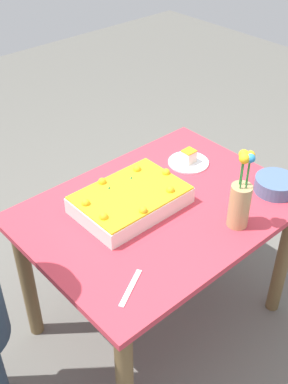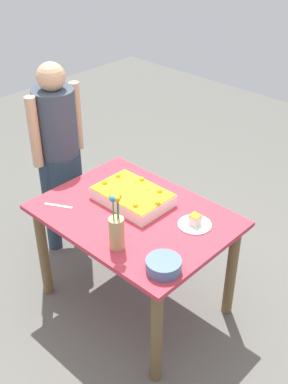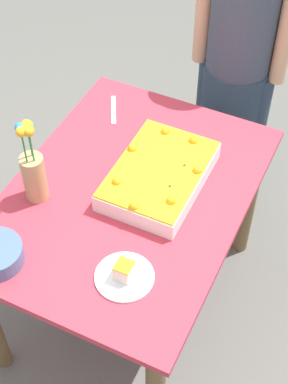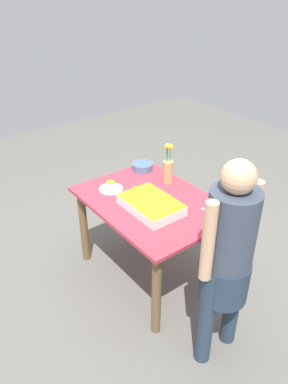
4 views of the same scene
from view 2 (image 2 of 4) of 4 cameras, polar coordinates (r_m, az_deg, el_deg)
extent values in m
plane|color=#605E58|center=(3.49, -1.01, -12.75)|extent=(8.00, 8.00, 0.00)
cube|color=#C13443|center=(3.00, -1.15, -2.78)|extent=(1.19, 0.88, 0.03)
cylinder|color=brown|center=(3.38, -11.84, -7.02)|extent=(0.07, 0.07, 0.73)
cylinder|color=brown|center=(2.80, 1.49, -16.65)|extent=(0.07, 0.07, 0.73)
cylinder|color=brown|center=(3.74, -2.92, -1.93)|extent=(0.07, 0.07, 0.73)
cylinder|color=brown|center=(3.22, 10.31, -9.22)|extent=(0.07, 0.07, 0.73)
cube|color=white|center=(3.08, -1.37, -0.57)|extent=(0.47, 0.32, 0.08)
cube|color=yellow|center=(3.06, -1.38, 0.08)|extent=(0.46, 0.32, 0.01)
sphere|color=yellow|center=(2.93, 1.61, -1.34)|extent=(0.04, 0.04, 0.04)
sphere|color=yellow|center=(3.04, 1.86, 0.09)|extent=(0.04, 0.04, 0.04)
sphere|color=yellow|center=(3.17, -0.27, 1.51)|extent=(0.04, 0.04, 0.04)
sphere|color=yellow|center=(3.21, -3.09, 1.93)|extent=(0.04, 0.04, 0.04)
sphere|color=yellow|center=(3.14, -4.68, 1.09)|extent=(0.04, 0.04, 0.04)
sphere|color=yellow|center=(3.00, -3.86, -0.47)|extent=(0.04, 0.04, 0.04)
sphere|color=yellow|center=(2.91, -1.02, -1.61)|extent=(0.04, 0.04, 0.04)
cone|color=#2D8438|center=(3.06, 0.53, 0.25)|extent=(0.02, 0.02, 0.02)
cone|color=#2D8438|center=(3.14, -1.02, 1.12)|extent=(0.02, 0.02, 0.02)
cylinder|color=white|center=(2.91, 6.03, -3.85)|extent=(0.20, 0.20, 0.01)
cube|color=#FFEDD0|center=(2.89, 6.07, -3.31)|extent=(0.06, 0.06, 0.06)
cube|color=gold|center=(2.87, 6.10, -2.79)|extent=(0.06, 0.06, 0.01)
cube|color=silver|center=(3.11, -10.11, -1.61)|extent=(0.17, 0.11, 0.00)
cylinder|color=tan|center=(2.68, -3.26, -4.91)|extent=(0.09, 0.09, 0.20)
cylinder|color=#2D8438|center=(2.56, -3.16, -2.12)|extent=(0.01, 0.01, 0.14)
sphere|color=yellow|center=(2.52, -3.21, -0.82)|extent=(0.04, 0.04, 0.04)
cylinder|color=#2D8438|center=(2.58, -3.05, -1.81)|extent=(0.01, 0.01, 0.14)
sphere|color=gold|center=(2.54, -3.09, -0.51)|extent=(0.04, 0.04, 0.04)
cylinder|color=#2D8438|center=(2.58, -3.69, -1.81)|extent=(0.01, 0.01, 0.14)
sphere|color=yellow|center=(2.55, -3.74, -0.52)|extent=(0.04, 0.04, 0.04)
cylinder|color=#2D8438|center=(2.57, -3.64, -2.11)|extent=(0.01, 0.01, 0.14)
sphere|color=#2B85C3|center=(2.53, -3.70, -0.81)|extent=(0.04, 0.04, 0.04)
cylinder|color=#4C6790|center=(2.57, 2.33, -8.67)|extent=(0.19, 0.19, 0.07)
cylinder|color=#273648|center=(3.77, -10.97, -1.70)|extent=(0.11, 0.11, 0.78)
cylinder|color=#273648|center=(3.90, -7.95, -0.14)|extent=(0.11, 0.11, 0.78)
cylinder|color=#273648|center=(3.69, -9.81, 2.58)|extent=(0.31, 0.32, 0.28)
cylinder|color=#384252|center=(3.52, -10.39, 7.92)|extent=(0.30, 0.30, 0.52)
sphere|color=tan|center=(3.39, -10.98, 13.28)|extent=(0.20, 0.20, 0.20)
cylinder|color=tan|center=(3.43, -12.88, 6.89)|extent=(0.08, 0.08, 0.52)
cylinder|color=tan|center=(3.62, -8.02, 8.88)|extent=(0.08, 0.08, 0.52)
camera|label=1|loc=(2.96, -37.96, 18.49)|focal=45.00mm
camera|label=3|loc=(2.47, 38.35, 25.21)|focal=55.00mm
camera|label=4|loc=(4.99, -5.60, 30.84)|focal=35.00mm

